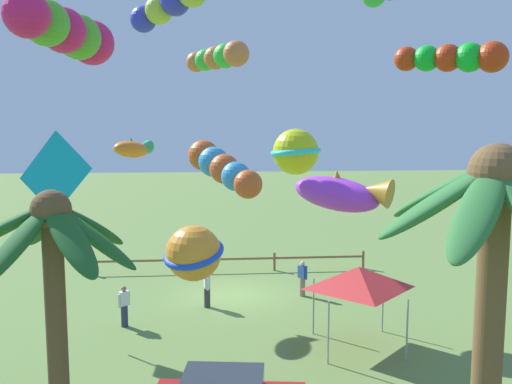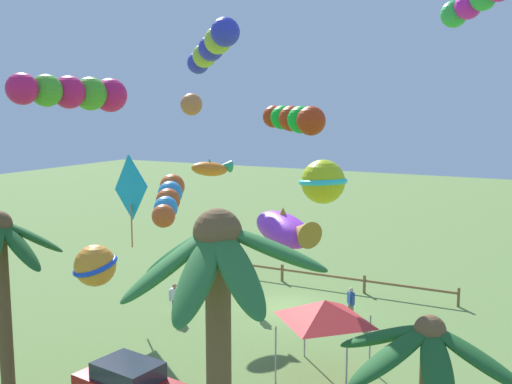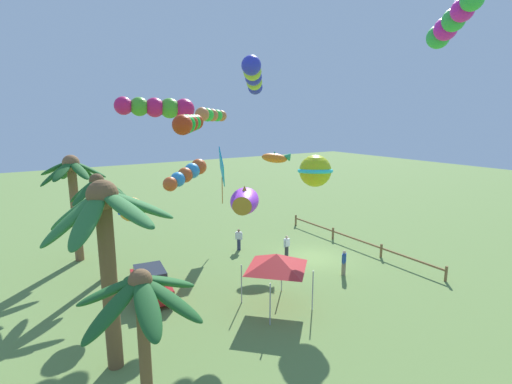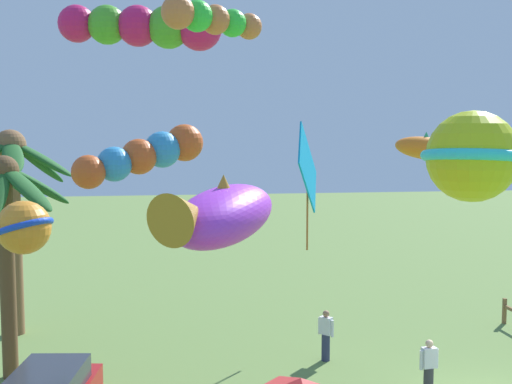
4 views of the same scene
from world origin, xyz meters
TOP-DOWN VIEW (x-y plane):
  - palm_tree_0 at (4.19, 12.87)m, footprint 3.85×3.56m
  - palm_tree_2 at (8.39, 13.68)m, footprint 4.32×4.18m
  - spectator_0 at (4.20, 3.53)m, footprint 0.43×0.43m
  - spectator_2 at (1.06, 1.54)m, footprint 0.28×0.55m
  - kite_tube_0 at (0.64, 7.31)m, footprint 1.87×2.46m
  - kite_diamond_2 at (6.52, 3.61)m, footprint 2.92×1.31m
  - kite_tube_3 at (4.65, 8.90)m, footprint 1.96×4.75m
  - kite_fish_4 at (-3.19, 7.48)m, footprint 3.31×2.83m
  - kite_ball_5 at (1.32, 11.79)m, footprint 1.98×1.97m
  - kite_ball_7 at (-2.51, 2.34)m, footprint 2.80×2.80m
  - kite_fish_8 at (4.12, 0.30)m, footprint 1.87×2.27m
  - kite_tube_10 at (0.59, 8.87)m, footprint 2.00×2.99m

SIDE VIEW (x-z plane):
  - spectator_0 at x=4.20m, z-range 0.02..1.61m
  - spectator_2 at x=1.06m, z-range 0.02..1.61m
  - kite_ball_5 at x=1.32m, z-range 4.13..5.42m
  - palm_tree_0 at x=4.19m, z-range 1.63..8.06m
  - palm_tree_2 at x=8.39m, z-range 1.77..8.96m
  - kite_fish_4 at x=-3.19m, z-range 4.85..6.29m
  - kite_diamond_2 at x=6.52m, z-range 3.63..8.02m
  - kite_tube_10 at x=0.59m, z-range 5.80..7.26m
  - kite_ball_7 at x=-2.51m, z-range 5.64..7.48m
  - kite_fish_8 at x=4.12m, z-range 6.13..7.09m
  - kite_tube_0 at x=0.64m, z-range 9.30..10.08m
  - kite_tube_3 at x=4.65m, z-range 9.47..10.83m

